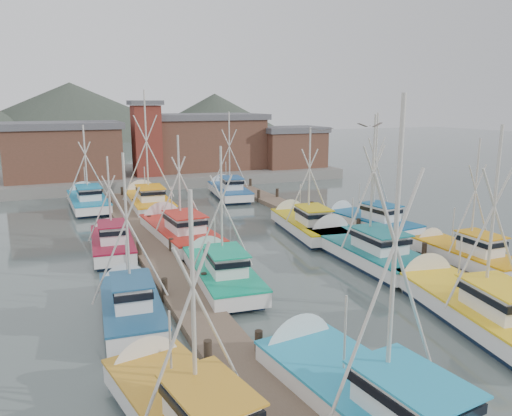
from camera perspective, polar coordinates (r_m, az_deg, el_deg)
name	(u,v)px	position (r m, az deg, el deg)	size (l,w,h in m)	color
ground	(292,268)	(29.61, 4.15, -6.91)	(260.00, 260.00, 0.00)	#445250
dock_left	(159,260)	(30.98, -11.03, -5.83)	(2.30, 46.00, 1.50)	brown
dock_right	(354,236)	(36.32, 11.13, -3.17)	(2.30, 46.00, 1.50)	brown
quay	(158,175)	(63.85, -11.11, 3.72)	(44.00, 16.00, 1.20)	slate
shed_left	(63,150)	(60.16, -21.20, 6.22)	(12.72, 8.48, 6.20)	brown
shed_center	(203,141)	(64.89, -6.02, 7.64)	(14.84, 9.54, 6.90)	brown
shed_right	(291,146)	(66.27, 3.97, 7.03)	(8.48, 6.36, 5.20)	brown
lookout_tower	(147,138)	(59.04, -12.40, 7.84)	(3.60, 3.60, 8.50)	maroon
distant_hills	(44,138)	(147.80, -23.03, 7.38)	(175.00, 140.00, 42.00)	#41493D
boat_0	(367,397)	(16.79, 12.52, -20.36)	(4.36, 10.43, 10.78)	#101F37
boat_1	(472,305)	(24.73, 23.42, -10.14)	(4.73, 10.47, 9.66)	#101F37
boat_2	(186,413)	(15.92, -8.01, -22.18)	(4.24, 9.14, 8.15)	#101F37
boat_4	(219,271)	(27.17, -4.20, -7.16)	(3.53, 9.07, 8.18)	#101F37
boat_5	(361,248)	(31.77, 11.94, -4.53)	(4.06, 10.49, 9.90)	#101F37
boat_6	(130,303)	(23.73, -14.18, -10.43)	(3.32, 8.13, 8.14)	#101F37
boat_7	(461,254)	(32.37, 22.42, -4.90)	(3.30, 7.86, 8.23)	#101F37
boat_8	(177,230)	(35.79, -8.99, -2.54)	(3.88, 10.58, 8.42)	#101F37
boat_9	(305,224)	(37.44, 5.58, -1.80)	(4.03, 9.63, 8.68)	#101F37
boat_10	(112,242)	(33.77, -16.14, -3.77)	(3.01, 8.16, 6.93)	#101F37
boat_11	(366,221)	(38.97, 12.51, -1.47)	(3.81, 8.87, 9.56)	#101F37
boat_12	(148,200)	(47.10, -12.29, 0.86)	(4.66, 10.57, 11.64)	#101F37
boat_13	(228,190)	(51.49, -3.19, 2.06)	(3.95, 9.53, 9.45)	#101F37
boat_14	(87,200)	(48.66, -18.70, 0.84)	(3.60, 9.77, 8.48)	#101F37
gull_near	(370,126)	(23.18, 12.90, 9.18)	(1.52, 0.66, 0.24)	gray
gull_far	(322,130)	(31.03, 7.52, 8.82)	(1.53, 0.66, 0.24)	gray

